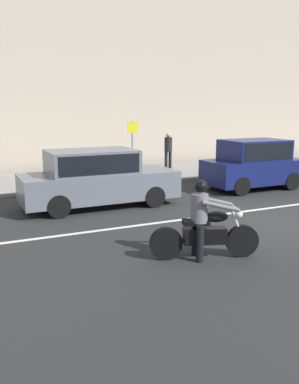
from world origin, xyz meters
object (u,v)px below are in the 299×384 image
(parked_sedan_slate_gray, at_px, (97,178))
(pedestrian_bystander, at_px, (168,149))
(parked_hatchback_navy, at_px, (254,164))
(street_sign_post, at_px, (133,143))
(motorcycle_with_rider_gray, at_px, (204,227))

(parked_sedan_slate_gray, height_order, pedestrian_bystander, pedestrian_bystander)
(pedestrian_bystander, bearing_deg, parked_hatchback_navy, -73.88)
(parked_hatchback_navy, relative_size, pedestrian_bystander, 2.11)
(parked_hatchback_navy, height_order, street_sign_post, street_sign_post)
(parked_sedan_slate_gray, xyz_separation_m, pedestrian_bystander, (4.78, 4.51, 0.26))
(parked_hatchback_navy, bearing_deg, parked_sedan_slate_gray, -178.10)
(street_sign_post, xyz_separation_m, pedestrian_bystander, (1.95, 0.57, -0.38))
(motorcycle_with_rider_gray, xyz_separation_m, parked_sedan_slate_gray, (-0.57, 5.02, 0.24))
(parked_sedan_slate_gray, xyz_separation_m, parked_hatchback_navy, (6.02, 0.20, 0.04))
(parked_hatchback_navy, bearing_deg, pedestrian_bystander, 106.12)
(motorcycle_with_rider_gray, distance_m, pedestrian_bystander, 10.43)
(parked_sedan_slate_gray, bearing_deg, motorcycle_with_rider_gray, -83.54)
(parked_sedan_slate_gray, height_order, parked_hatchback_navy, parked_hatchback_navy)
(motorcycle_with_rider_gray, relative_size, parked_sedan_slate_gray, 0.46)
(street_sign_post, height_order, pedestrian_bystander, street_sign_post)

